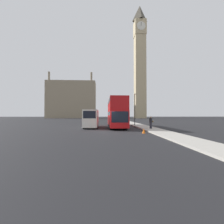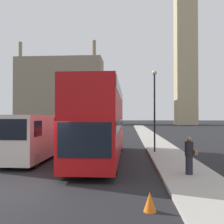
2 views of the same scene
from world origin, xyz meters
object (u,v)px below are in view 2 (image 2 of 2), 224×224
(pedestrian, at_px, (189,155))
(street_lamp, at_px, (155,98))
(clock_tower, at_px, (185,14))
(white_van, at_px, (33,136))
(red_double_decker_bus, at_px, (101,119))

(pedestrian, relative_size, street_lamp, 0.28)
(clock_tower, bearing_deg, pedestrian, -102.55)
(white_van, distance_m, street_lamp, 8.69)
(red_double_decker_bus, height_order, street_lamp, street_lamp)
(clock_tower, distance_m, pedestrian, 78.41)
(clock_tower, bearing_deg, white_van, -109.92)
(white_van, bearing_deg, pedestrian, -22.25)
(red_double_decker_bus, xyz_separation_m, white_van, (-3.99, -0.86, -1.02))
(pedestrian, bearing_deg, white_van, 157.75)
(white_van, bearing_deg, red_double_decker_bus, 12.17)
(red_double_decker_bus, bearing_deg, clock_tower, 73.02)
(street_lamp, bearing_deg, pedestrian, -83.36)
(clock_tower, bearing_deg, red_double_decker_bus, -106.98)
(pedestrian, bearing_deg, street_lamp, 96.64)
(clock_tower, distance_m, red_double_decker_bus, 75.01)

